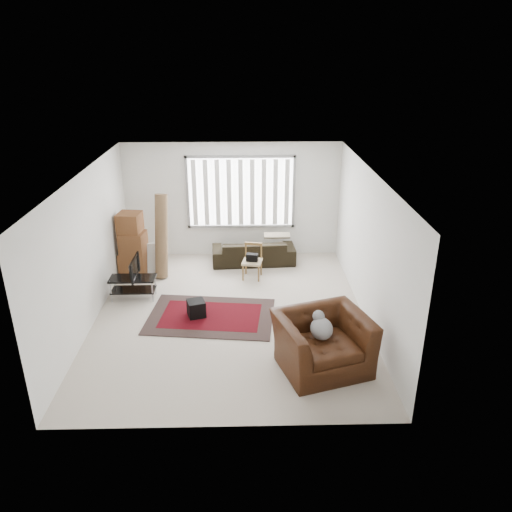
{
  "coord_description": "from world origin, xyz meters",
  "views": [
    {
      "loc": [
        0.28,
        -8.24,
        4.69
      ],
      "look_at": [
        0.49,
        0.35,
        1.05
      ],
      "focal_mm": 35.0,
      "sensor_mm": 36.0,
      "label": 1
    }
  ],
  "objects_px": {
    "tv_stand": "(133,283)",
    "sofa": "(254,248)",
    "moving_boxes": "(133,247)",
    "armchair": "(323,339)",
    "side_chair": "(252,260)"
  },
  "relations": [
    {
      "from": "tv_stand",
      "to": "sofa",
      "type": "distance_m",
      "value": 2.98
    },
    {
      "from": "tv_stand",
      "to": "moving_boxes",
      "type": "relative_size",
      "value": 0.64
    },
    {
      "from": "sofa",
      "to": "armchair",
      "type": "bearing_deg",
      "value": 100.06
    },
    {
      "from": "tv_stand",
      "to": "moving_boxes",
      "type": "bearing_deg",
      "value": 99.92
    },
    {
      "from": "moving_boxes",
      "to": "side_chair",
      "type": "height_order",
      "value": "moving_boxes"
    },
    {
      "from": "armchair",
      "to": "moving_boxes",
      "type": "bearing_deg",
      "value": 118.32
    },
    {
      "from": "moving_boxes",
      "to": "armchair",
      "type": "height_order",
      "value": "moving_boxes"
    },
    {
      "from": "side_chair",
      "to": "sofa",
      "type": "bearing_deg",
      "value": 97.75
    },
    {
      "from": "side_chair",
      "to": "armchair",
      "type": "height_order",
      "value": "armchair"
    },
    {
      "from": "side_chair",
      "to": "tv_stand",
      "type": "bearing_deg",
      "value": -148.29
    },
    {
      "from": "tv_stand",
      "to": "armchair",
      "type": "xyz_separation_m",
      "value": [
        3.42,
        -2.41,
        0.18
      ]
    },
    {
      "from": "moving_boxes",
      "to": "tv_stand",
      "type": "bearing_deg",
      "value": -80.08
    },
    {
      "from": "sofa",
      "to": "side_chair",
      "type": "distance_m",
      "value": 0.82
    },
    {
      "from": "moving_boxes",
      "to": "sofa",
      "type": "height_order",
      "value": "moving_boxes"
    },
    {
      "from": "moving_boxes",
      "to": "side_chair",
      "type": "xyz_separation_m",
      "value": [
        2.59,
        -0.23,
        -0.24
      ]
    }
  ]
}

